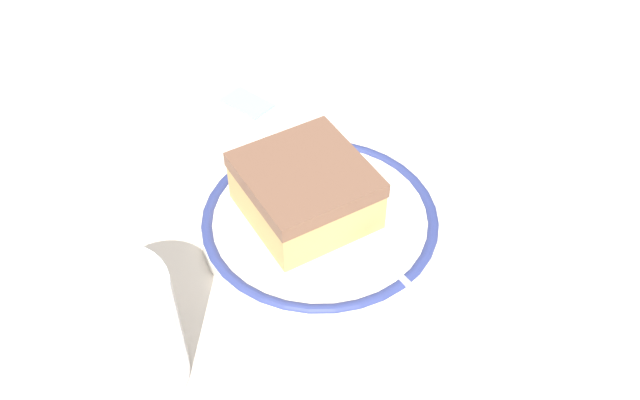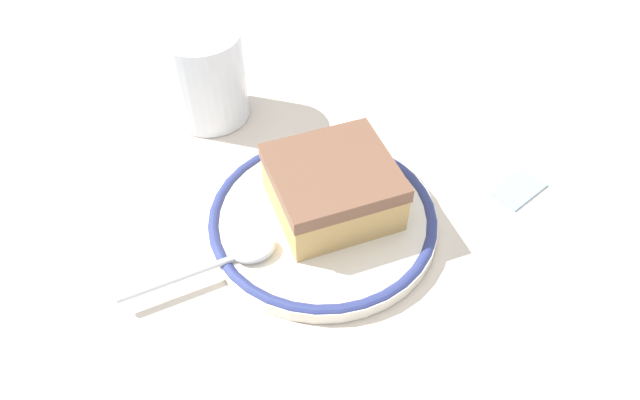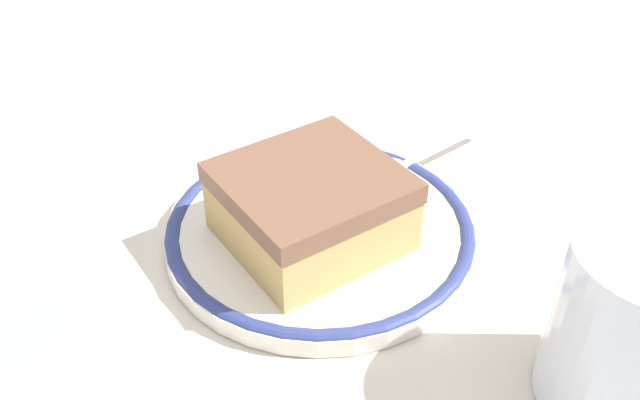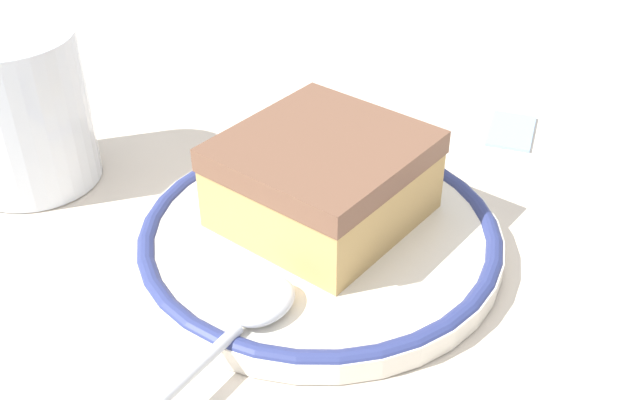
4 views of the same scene
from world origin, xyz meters
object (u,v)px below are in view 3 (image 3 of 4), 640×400
(plate, at_px, (320,230))
(cup, at_px, (631,338))
(spoon, at_px, (398,165))
(sugar_packet, at_px, (19,335))
(cake_slice, at_px, (311,206))

(plate, distance_m, cup, 0.19)
(spoon, height_order, cup, cup)
(spoon, height_order, sugar_packet, spoon)
(plate, bearing_deg, sugar_packet, 16.80)
(plate, relative_size, cake_slice, 1.53)
(plate, bearing_deg, spoon, -142.59)
(plate, distance_m, sugar_packet, 0.19)
(cake_slice, distance_m, cup, 0.19)
(plate, bearing_deg, cake_slice, 55.44)
(sugar_packet, bearing_deg, cake_slice, -165.97)
(cake_slice, bearing_deg, sugar_packet, 14.03)
(spoon, bearing_deg, sugar_packet, 23.06)
(spoon, bearing_deg, cake_slice, 39.95)
(cup, bearing_deg, cake_slice, -45.47)
(cup, bearing_deg, sugar_packet, -16.88)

